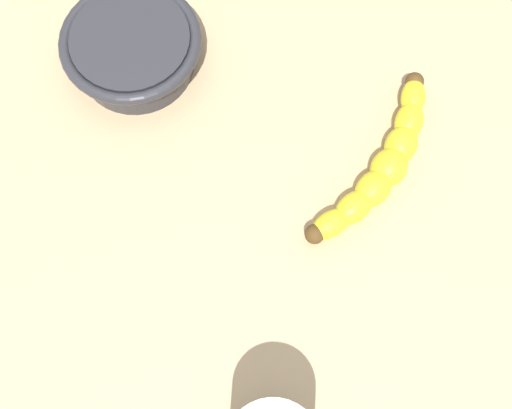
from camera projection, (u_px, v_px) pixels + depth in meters
wooden_tabletop at (292, 248)px, 62.19cm from camera, size 120.00×120.00×3.00cm
banana at (382, 164)px, 61.58cm from camera, size 18.81×10.58×3.38cm
ceramic_bowl at (133, 49)px, 64.35cm from camera, size 13.88×13.88×4.84cm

